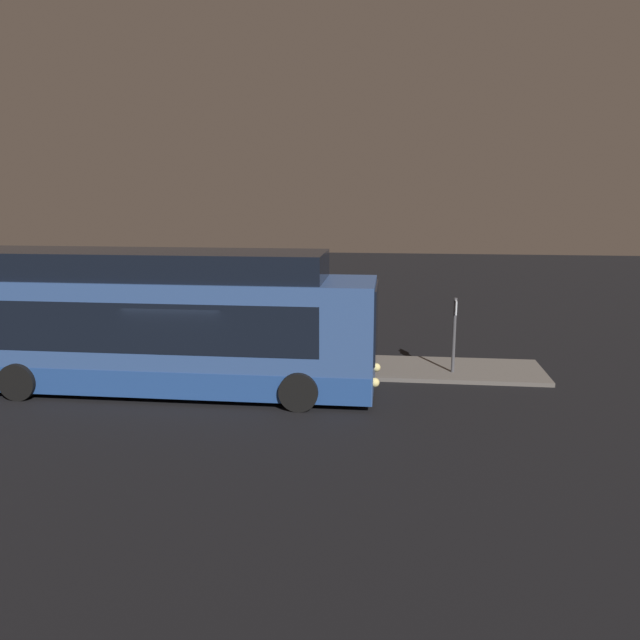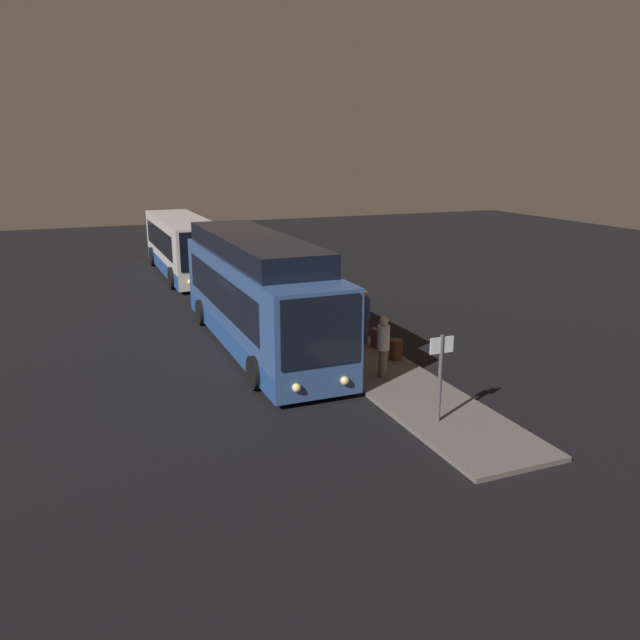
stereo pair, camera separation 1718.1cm
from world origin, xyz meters
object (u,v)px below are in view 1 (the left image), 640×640
(passenger_with_bags, at_px, (274,338))
(suitcase, at_px, (263,345))
(bus_lead, at_px, (160,328))
(passenger_boarding, at_px, (341,334))
(trash_bin, at_px, (306,346))
(sign_post, at_px, (454,326))
(passenger_waiting, at_px, (244,325))

(passenger_with_bags, distance_m, suitcase, 1.82)
(bus_lead, relative_size, suitcase, 13.44)
(bus_lead, height_order, passenger_boarding, bus_lead)
(bus_lead, height_order, trash_bin, bus_lead)
(passenger_with_bags, xyz_separation_m, suitcase, (-0.65, 1.58, -0.63))
(sign_post, bearing_deg, passenger_with_bags, -177.74)
(trash_bin, bearing_deg, passenger_with_bags, -116.49)
(suitcase, height_order, sign_post, sign_post)
(sign_post, xyz_separation_m, trash_bin, (-4.55, 1.33, -1.05))
(passenger_with_bags, bearing_deg, passenger_boarding, -134.16)
(trash_bin, bearing_deg, sign_post, -16.26)
(suitcase, distance_m, trash_bin, 1.42)
(passenger_waiting, relative_size, sign_post, 0.84)
(passenger_waiting, bearing_deg, trash_bin, 158.60)
(bus_lead, bearing_deg, suitcase, 60.09)
(bus_lead, distance_m, passenger_waiting, 3.74)
(passenger_boarding, xyz_separation_m, passenger_waiting, (-3.21, 0.95, 0.00))
(suitcase, relative_size, sign_post, 0.39)
(passenger_with_bags, bearing_deg, passenger_waiting, -14.14)
(suitcase, height_order, trash_bin, suitcase)
(suitcase, xyz_separation_m, trash_bin, (1.42, -0.04, 0.02))
(passenger_boarding, xyz_separation_m, sign_post, (3.32, -0.20, 0.37))
(passenger_waiting, bearing_deg, passenger_boarding, 137.15)
(passenger_boarding, relative_size, trash_bin, 2.83)
(bus_lead, xyz_separation_m, passenger_boarding, (4.71, 2.43, -0.61))
(suitcase, bearing_deg, passenger_waiting, -159.34)
(passenger_boarding, height_order, sign_post, sign_post)
(passenger_with_bags, relative_size, sign_post, 0.80)
(bus_lead, bearing_deg, sign_post, 15.46)
(sign_post, bearing_deg, passenger_waiting, 169.99)
(passenger_boarding, xyz_separation_m, passenger_with_bags, (-1.99, -0.41, -0.06))
(passenger_boarding, distance_m, trash_bin, 1.80)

